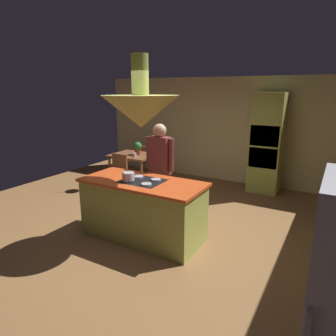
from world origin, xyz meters
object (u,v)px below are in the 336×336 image
(person_at_island, at_px, (160,166))
(dining_table, at_px, (134,159))
(chair_facing_island, at_px, (117,171))
(chair_by_back_wall, at_px, (149,160))
(kitchen_island, at_px, (143,209))
(cup_on_table, at_px, (135,155))
(cooking_pot_on_cooktop, at_px, (128,176))
(oven_tower, at_px, (267,143))
(potted_plant_on_table, at_px, (138,148))

(person_at_island, bearing_deg, dining_table, 138.48)
(chair_facing_island, relative_size, chair_by_back_wall, 1.00)
(kitchen_island, distance_m, dining_table, 2.71)
(cup_on_table, xyz_separation_m, cooking_pot_on_cooktop, (1.36, -2.03, 0.20))
(cup_on_table, bearing_deg, cooking_pot_on_cooktop, -56.11)
(dining_table, xyz_separation_m, cooking_pot_on_cooktop, (1.54, -2.23, 0.35))
(cooking_pot_on_cooktop, bearing_deg, kitchen_island, 39.09)
(person_at_island, xyz_separation_m, chair_facing_island, (-1.58, 0.77, -0.48))
(oven_tower, distance_m, chair_facing_island, 3.37)
(kitchen_island, bearing_deg, person_at_island, 99.57)
(oven_tower, bearing_deg, dining_table, -157.79)
(kitchen_island, bearing_deg, dining_table, 128.99)
(potted_plant_on_table, bearing_deg, oven_tower, 22.05)
(chair_facing_island, distance_m, cooking_pot_on_cooktop, 2.28)
(cup_on_table, distance_m, cooking_pot_on_cooktop, 2.45)
(dining_table, height_order, person_at_island, person_at_island)
(kitchen_island, xyz_separation_m, dining_table, (-1.70, 2.10, 0.19))
(chair_by_back_wall, bearing_deg, potted_plant_on_table, 98.34)
(dining_table, relative_size, potted_plant_on_table, 3.44)
(kitchen_island, distance_m, cooking_pot_on_cooktop, 0.58)
(dining_table, distance_m, person_at_island, 2.14)
(oven_tower, xyz_separation_m, person_at_island, (-1.22, -2.54, -0.12))
(kitchen_island, distance_m, person_at_island, 0.88)
(chair_by_back_wall, bearing_deg, oven_tower, -169.62)
(potted_plant_on_table, bearing_deg, cooking_pot_on_cooktop, -57.41)
(cooking_pot_on_cooktop, bearing_deg, chair_facing_island, 133.91)
(oven_tower, distance_m, person_at_island, 2.82)
(kitchen_island, bearing_deg, cup_on_table, 128.74)
(person_at_island, distance_m, chair_by_back_wall, 2.62)
(kitchen_island, relative_size, cooking_pot_on_cooktop, 10.52)
(person_at_island, height_order, chair_facing_island, person_at_island)
(dining_table, bearing_deg, chair_by_back_wall, 90.00)
(dining_table, bearing_deg, potted_plant_on_table, 27.19)
(oven_tower, height_order, cup_on_table, oven_tower)
(oven_tower, xyz_separation_m, cup_on_table, (-2.62, -1.35, -0.29))
(kitchen_island, bearing_deg, oven_tower, 71.27)
(dining_table, bearing_deg, oven_tower, 22.21)
(person_at_island, relative_size, cup_on_table, 18.94)
(cooking_pot_on_cooktop, bearing_deg, dining_table, 124.63)
(oven_tower, xyz_separation_m, cooking_pot_on_cooktop, (-1.26, -3.37, -0.10))
(kitchen_island, relative_size, potted_plant_on_table, 6.31)
(kitchen_island, height_order, oven_tower, oven_tower)
(oven_tower, bearing_deg, cooking_pot_on_cooktop, -110.48)
(dining_table, bearing_deg, chair_facing_island, -90.00)
(cup_on_table, bearing_deg, oven_tower, 27.22)
(potted_plant_on_table, bearing_deg, dining_table, -152.81)
(chair_by_back_wall, relative_size, cooking_pot_on_cooktop, 4.83)
(chair_by_back_wall, relative_size, cup_on_table, 9.67)
(dining_table, distance_m, cooking_pot_on_cooktop, 2.73)
(dining_table, xyz_separation_m, person_at_island, (1.58, -1.40, 0.33))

